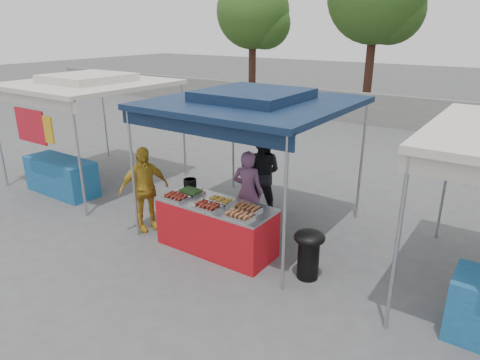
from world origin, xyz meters
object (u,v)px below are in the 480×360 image
Objects in this scene: cooking_pot at (190,183)px; customer_person at (144,189)px; vendor_woman at (248,192)px; wok_burner at (309,250)px; vendor_table at (216,227)px; helper_man at (261,173)px.

cooking_pot is 0.85m from customer_person.
customer_person reaches higher than vendor_woman.
cooking_pot is 1.06m from vendor_woman.
vendor_table is at bearing 171.78° from wok_burner.
cooking_pot is at bearing -32.36° from customer_person.
vendor_table is at bearing 78.83° from helper_man.
customer_person is at bearing 35.64° from helper_man.
helper_man is (0.67, 1.36, -0.07)m from cooking_pot.
helper_man is (-1.86, 1.63, 0.39)m from wok_burner.
vendor_table is at bearing 73.42° from vendor_woman.
customer_person reaches higher than vendor_table.
cooking_pot is at bearing 157.45° from vendor_table.
vendor_woman is at bearing 29.24° from cooking_pot.
vendor_woman is (0.92, 0.51, -0.15)m from cooking_pot.
vendor_table is 0.94m from vendor_woman.
vendor_woman is at bearing 142.70° from wok_burner.
vendor_table is at bearing -22.55° from cooking_pot.
customer_person is at bearing 18.09° from vendor_woman.
helper_man reaches higher than vendor_table.
vendor_woman is 0.91× the size of helper_man.
helper_man reaches higher than vendor_woman.
vendor_woman reaches higher than wok_burner.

